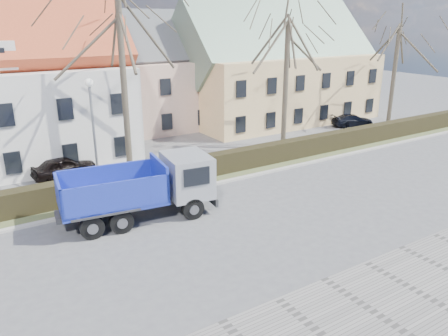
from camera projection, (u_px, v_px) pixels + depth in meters
ground at (234, 220)px, 20.96m from camera, size 120.00×120.00×0.00m
sidewalk_near at (379, 316)px, 14.14m from camera, size 80.00×5.00×0.08m
curb_far at (189, 189)px, 24.62m from camera, size 80.00×0.30×0.12m
grass_strip at (177, 181)px, 25.91m from camera, size 80.00×3.00×0.10m
hedge at (178, 173)px, 25.55m from camera, size 60.00×0.90×1.30m
building_pink at (146, 82)px, 37.70m from camera, size 10.80×8.80×8.00m
building_yellow at (276, 74)px, 41.27m from camera, size 18.80×10.80×8.50m
tree_1 at (123, 72)px, 24.71m from camera, size 9.20×9.20×12.65m
tree_2 at (286, 74)px, 31.03m from camera, size 8.00×8.00×11.00m
tree_3 at (395, 68)px, 37.18m from camera, size 7.60×7.60×10.45m
dump_truck at (133, 190)px, 20.59m from camera, size 7.80×3.69×3.01m
streetlight at (94, 137)px, 23.32m from camera, size 0.50×0.50×6.37m
cart_frame at (82, 208)px, 21.40m from camera, size 0.86×0.58×0.73m
parked_car_a at (64, 167)px, 26.56m from camera, size 3.95×2.02×1.29m
parked_car_b at (353, 120)px, 39.21m from camera, size 4.06×2.64×1.09m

